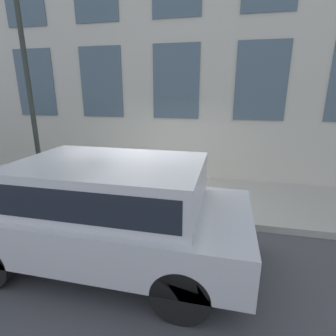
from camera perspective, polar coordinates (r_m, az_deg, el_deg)
name	(u,v)px	position (r m, az deg, el deg)	size (l,w,h in m)	color
ground_plane	(151,220)	(5.91, -3.77, -11.18)	(80.00, 80.00, 0.00)	#47474C
sidewalk	(165,194)	(7.08, -0.61, -5.59)	(2.75, 60.00, 0.15)	#B2ADA3
fire_hydrant	(158,192)	(6.05, -2.29, -5.20)	(0.31, 0.43, 0.69)	gray
person	(178,177)	(6.20, 2.22, -1.87)	(0.26, 0.17, 1.06)	navy
parked_truck_silver_near	(108,205)	(4.30, -12.83, -7.90)	(2.10, 4.50, 1.72)	black
street_lamp	(21,33)	(7.55, -29.36, 24.21)	(0.36, 0.36, 6.29)	#2D332D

